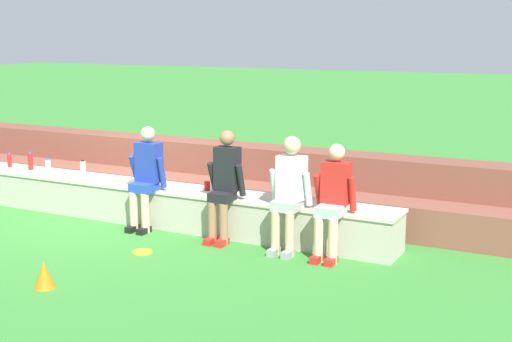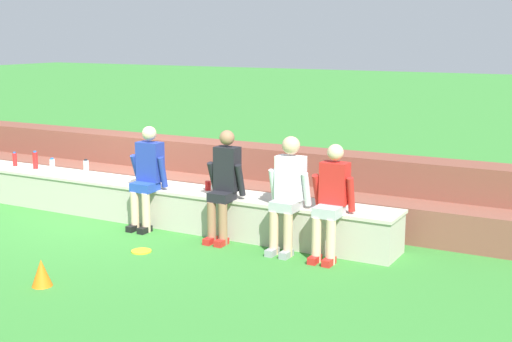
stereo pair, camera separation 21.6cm
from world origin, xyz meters
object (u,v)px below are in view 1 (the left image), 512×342
at_px(person_far_left, 146,175).
at_px(water_bottle_mid_right, 9,160).
at_px(person_right_of_center, 333,199).
at_px(frisbee, 142,252).
at_px(person_left_of_center, 224,183).
at_px(water_bottle_mid_left, 48,166).
at_px(water_bottle_near_left, 83,169).
at_px(sports_cone, 44,275).
at_px(person_center, 289,190).
at_px(water_bottle_near_right, 31,161).
at_px(plastic_cup_left_end, 207,186).

relative_size(person_far_left, water_bottle_mid_right, 6.15).
distance_m(person_right_of_center, frisbee, 2.39).
bearing_deg(person_left_of_center, water_bottle_mid_left, 174.55).
distance_m(person_right_of_center, water_bottle_mid_right, 5.60).
distance_m(person_far_left, water_bottle_mid_left, 2.08).
relative_size(water_bottle_mid_right, frisbee, 0.92).
relative_size(water_bottle_near_left, sports_cone, 0.89).
distance_m(person_center, frisbee, 1.93).
relative_size(person_far_left, sports_cone, 4.79).
relative_size(water_bottle_near_right, water_bottle_mid_right, 1.23).
relative_size(person_left_of_center, frisbee, 5.73).
xyz_separation_m(person_center, water_bottle_near_right, (-4.57, 0.37, -0.09)).
xyz_separation_m(water_bottle_mid_right, water_bottle_near_left, (1.57, -0.09, 0.02)).
distance_m(person_right_of_center, water_bottle_mid_left, 4.75).
height_order(person_far_left, water_bottle_mid_left, person_far_left).
xyz_separation_m(person_far_left, sports_cone, (0.38, -2.33, -0.60)).
bearing_deg(person_left_of_center, person_center, -1.86).
xyz_separation_m(person_right_of_center, frisbee, (-2.11, -0.89, -0.71)).
height_order(water_bottle_near_right, plastic_cup_left_end, water_bottle_near_right).
height_order(person_far_left, person_right_of_center, person_far_left).
bearing_deg(plastic_cup_left_end, water_bottle_near_left, -177.68).
relative_size(water_bottle_near_right, water_bottle_mid_left, 1.34).
bearing_deg(water_bottle_near_right, frisbee, -22.56).
distance_m(person_left_of_center, water_bottle_mid_left, 3.28).
relative_size(frisbee, sports_cone, 0.85).
distance_m(water_bottle_mid_left, plastic_cup_left_end, 2.80).
relative_size(person_right_of_center, water_bottle_mid_right, 5.98).
bearing_deg(person_far_left, water_bottle_mid_left, 171.15).
xyz_separation_m(water_bottle_mid_right, frisbee, (3.48, -1.26, -0.64)).
bearing_deg(water_bottle_mid_right, sports_cone, -39.39).
xyz_separation_m(person_center, water_bottle_mid_left, (-4.18, 0.34, -0.13)).
bearing_deg(water_bottle_near_left, sports_cone, -56.74).
bearing_deg(person_left_of_center, person_far_left, -179.59).
xyz_separation_m(person_center, water_bottle_near_left, (-3.45, 0.29, -0.10)).
xyz_separation_m(person_right_of_center, water_bottle_mid_left, (-4.74, 0.33, -0.08)).
xyz_separation_m(person_far_left, person_left_of_center, (1.21, 0.01, 0.00)).
bearing_deg(water_bottle_near_right, person_right_of_center, -4.10).
bearing_deg(sports_cone, water_bottle_near_left, 123.26).
relative_size(person_left_of_center, water_bottle_near_right, 5.08).
bearing_deg(person_far_left, plastic_cup_left_end, 25.67).
distance_m(person_left_of_center, person_center, 0.91).
bearing_deg(frisbee, sports_cone, -97.66).
distance_m(person_left_of_center, person_right_of_center, 1.47).
height_order(water_bottle_mid_left, sports_cone, water_bottle_mid_left).
distance_m(person_left_of_center, plastic_cup_left_end, 0.60).
xyz_separation_m(person_left_of_center, frisbee, (-0.64, -0.91, -0.74)).
bearing_deg(frisbee, water_bottle_mid_left, 155.09).
xyz_separation_m(person_right_of_center, sports_cone, (-2.30, -2.32, -0.57)).
distance_m(person_center, plastic_cup_left_end, 1.44).
height_order(person_left_of_center, water_bottle_mid_right, person_left_of_center).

